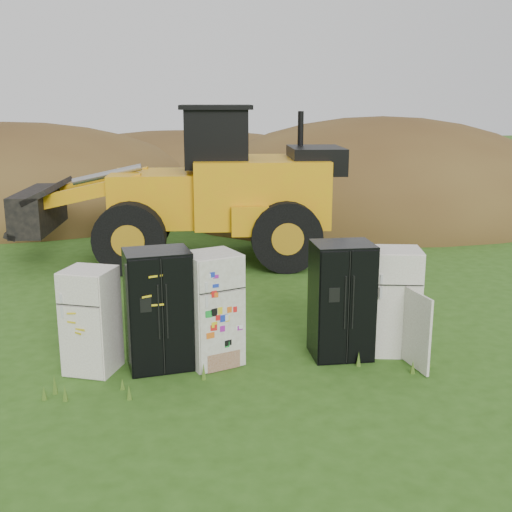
{
  "coord_description": "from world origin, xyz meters",
  "views": [
    {
      "loc": [
        -1.51,
        -9.48,
        4.06
      ],
      "look_at": [
        0.37,
        2.0,
        1.21
      ],
      "focal_mm": 45.0,
      "sensor_mm": 36.0,
      "label": 1
    }
  ],
  "objects_px": {
    "fridge_leftmost": "(91,320)",
    "fridge_black_side": "(159,309)",
    "fridge_black_right": "(341,300)",
    "wheel_loader": "(178,184)",
    "fridge_sticker": "(212,309)",
    "fridge_open_door": "(394,301)"
  },
  "relations": [
    {
      "from": "fridge_leftmost",
      "to": "fridge_black_side",
      "type": "bearing_deg",
      "value": 22.5
    },
    {
      "from": "fridge_black_right",
      "to": "wheel_loader",
      "type": "bearing_deg",
      "value": 109.51
    },
    {
      "from": "fridge_black_side",
      "to": "wheel_loader",
      "type": "bearing_deg",
      "value": 76.82
    },
    {
      "from": "fridge_black_right",
      "to": "fridge_leftmost",
      "type": "bearing_deg",
      "value": -179.26
    },
    {
      "from": "fridge_sticker",
      "to": "fridge_open_door",
      "type": "distance_m",
      "value": 2.97
    },
    {
      "from": "fridge_black_side",
      "to": "wheel_loader",
      "type": "xyz_separation_m",
      "value": [
        0.62,
        6.84,
        1.04
      ]
    },
    {
      "from": "fridge_sticker",
      "to": "fridge_black_right",
      "type": "height_order",
      "value": "fridge_black_right"
    },
    {
      "from": "fridge_open_door",
      "to": "fridge_sticker",
      "type": "bearing_deg",
      "value": -168.12
    },
    {
      "from": "fridge_leftmost",
      "to": "fridge_black_right",
      "type": "xyz_separation_m",
      "value": [
        3.92,
        -0.03,
        0.13
      ]
    },
    {
      "from": "fridge_black_side",
      "to": "fridge_open_door",
      "type": "xyz_separation_m",
      "value": [
        3.79,
        -0.0,
        -0.06
      ]
    },
    {
      "from": "fridge_black_right",
      "to": "fridge_open_door",
      "type": "relative_size",
      "value": 1.08
    },
    {
      "from": "fridge_black_side",
      "to": "fridge_sticker",
      "type": "distance_m",
      "value": 0.83
    },
    {
      "from": "fridge_sticker",
      "to": "fridge_black_right",
      "type": "xyz_separation_m",
      "value": [
        2.07,
        -0.05,
        0.05
      ]
    },
    {
      "from": "fridge_black_side",
      "to": "fridge_black_right",
      "type": "distance_m",
      "value": 2.9
    },
    {
      "from": "fridge_leftmost",
      "to": "fridge_sticker",
      "type": "height_order",
      "value": "fridge_sticker"
    },
    {
      "from": "fridge_leftmost",
      "to": "fridge_black_side",
      "type": "distance_m",
      "value": 1.03
    },
    {
      "from": "fridge_leftmost",
      "to": "fridge_open_door",
      "type": "height_order",
      "value": "fridge_open_door"
    },
    {
      "from": "fridge_leftmost",
      "to": "fridge_sticker",
      "type": "distance_m",
      "value": 1.84
    },
    {
      "from": "fridge_leftmost",
      "to": "fridge_black_right",
      "type": "distance_m",
      "value": 3.92
    },
    {
      "from": "wheel_loader",
      "to": "fridge_sticker",
      "type": "bearing_deg",
      "value": -82.66
    },
    {
      "from": "fridge_black_side",
      "to": "wheel_loader",
      "type": "height_order",
      "value": "wheel_loader"
    },
    {
      "from": "fridge_black_side",
      "to": "fridge_open_door",
      "type": "bearing_deg",
      "value": -8.02
    }
  ]
}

